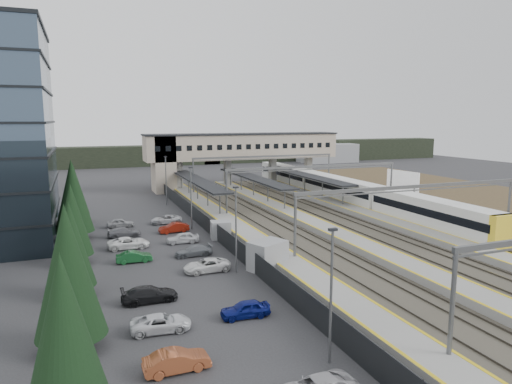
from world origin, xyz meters
name	(u,v)px	position (x,y,z in m)	size (l,w,h in m)	color
ground	(280,243)	(0.00, 0.00, 0.00)	(220.00, 220.00, 0.00)	#2B2B2D
conifer_row	(71,225)	(-22.00, -3.86, 4.84)	(4.42, 49.82, 9.50)	black
car_park	(172,266)	(-13.59, -5.82, 0.60)	(10.53, 44.66, 1.26)	#ABAAAF
lampposts	(209,209)	(-8.00, 1.25, 4.34)	(0.50, 53.25, 8.07)	slate
fence	(213,229)	(-6.50, 5.00, 1.00)	(0.08, 90.00, 2.00)	#26282B
relay_cabin_near	(267,256)	(-5.01, -8.34, 1.39)	(4.03, 3.58, 2.77)	gray
relay_cabin_far	(221,230)	(-5.86, 4.18, 1.05)	(2.56, 2.25, 2.10)	gray
rail_corridor	(329,224)	(9.34, 5.00, 0.29)	(34.00, 90.00, 0.92)	#38332B
canopies	(254,178)	(7.00, 27.00, 3.92)	(23.10, 30.00, 3.28)	black
footbridge	(231,150)	(7.70, 42.00, 7.93)	(40.40, 6.40, 11.20)	#B2A08D
gantries	(356,183)	(12.00, 3.00, 6.00)	(28.40, 62.28, 7.17)	slate
train	(342,190)	(20.00, 19.16, 2.21)	(3.08, 64.41, 3.88)	white
billboard	(402,182)	(27.51, 13.05, 3.96)	(1.12, 6.64, 5.82)	slate
treeline_far	(230,154)	(23.81, 92.28, 2.95)	(170.00, 19.00, 7.00)	black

